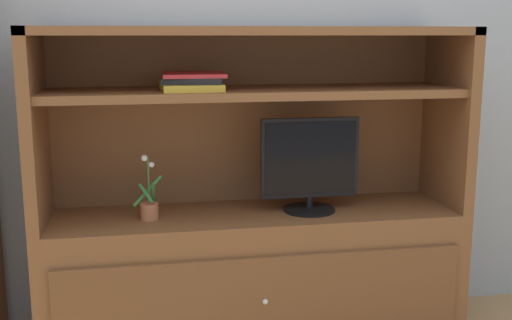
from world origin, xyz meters
name	(u,v)px	position (x,y,z in m)	size (l,w,h in m)	color
painted_rear_wall	(241,41)	(0.00, 0.75, 1.40)	(6.00, 0.10, 2.80)	#9EA8B2
media_console	(254,246)	(0.00, 0.41, 0.48)	(1.90, 0.52, 1.47)	brown
tv_monitor	(310,165)	(0.25, 0.37, 0.86)	(0.45, 0.24, 0.43)	black
potted_plant	(149,206)	(-0.47, 0.37, 0.70)	(0.13, 0.09, 0.29)	#B26642
magazine_stack	(192,82)	(-0.27, 0.40, 1.23)	(0.28, 0.35, 0.07)	gold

